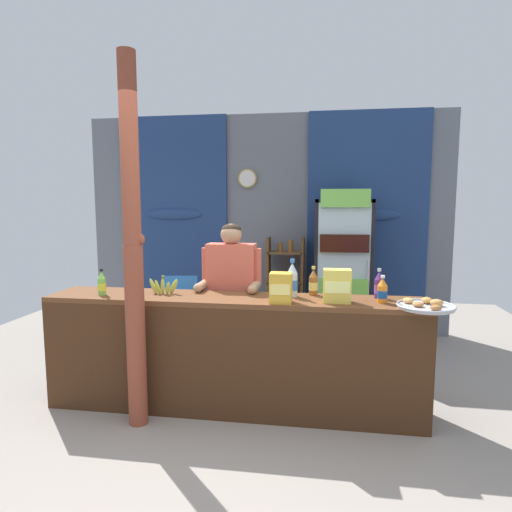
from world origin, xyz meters
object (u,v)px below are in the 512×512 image
at_px(drink_fridge, 342,262).
at_px(banana_bunch, 164,287).
at_px(plastic_lawn_chair, 178,309).
at_px(soda_bottle_water, 292,281).
at_px(soda_bottle_iced_tea, 313,283).
at_px(snack_box_instant_noodle, 337,286).
at_px(shopkeeper, 231,285).
at_px(soda_bottle_grape_soda, 379,286).
at_px(pastry_tray, 426,305).
at_px(stall_counter, 230,345).
at_px(soda_bottle_orange_soda, 382,291).
at_px(bottle_shelf_rack, 285,285).
at_px(snack_box_choco_powder, 281,288).
at_px(timber_post, 133,254).
at_px(soda_bottle_lime_soda, 102,284).

height_order(drink_fridge, banana_bunch, drink_fridge).
relative_size(plastic_lawn_chair, soda_bottle_water, 2.76).
distance_m(soda_bottle_iced_tea, snack_box_instant_noodle, 0.31).
distance_m(shopkeeper, soda_bottle_water, 0.66).
distance_m(soda_bottle_grape_soda, pastry_tray, 0.43).
xyz_separation_m(shopkeeper, pastry_tray, (1.56, -0.56, -0.00)).
relative_size(stall_counter, snack_box_instant_noodle, 11.94).
bearing_deg(snack_box_instant_noodle, soda_bottle_orange_soda, 5.86).
bearing_deg(drink_fridge, snack_box_instant_noodle, -94.06).
relative_size(drink_fridge, bottle_shelf_rack, 1.46).
bearing_deg(snack_box_choco_powder, soda_bottle_water, 72.76).
bearing_deg(soda_bottle_water, drink_fridge, 74.22).
relative_size(soda_bottle_iced_tea, banana_bunch, 0.89).
height_order(soda_bottle_orange_soda, snack_box_instant_noodle, snack_box_instant_noodle).
distance_m(plastic_lawn_chair, soda_bottle_orange_soda, 2.55).
distance_m(soda_bottle_orange_soda, snack_box_instant_noodle, 0.35).
distance_m(shopkeeper, soda_bottle_orange_soda, 1.34).
relative_size(drink_fridge, plastic_lawn_chair, 2.17).
bearing_deg(bottle_shelf_rack, stall_counter, -96.76).
bearing_deg(stall_counter, snack_box_instant_noodle, 2.61).
relative_size(drink_fridge, banana_bunch, 6.93).
relative_size(soda_bottle_water, soda_bottle_grape_soda, 1.29).
bearing_deg(soda_bottle_grape_soda, plastic_lawn_chair, 150.48).
relative_size(soda_bottle_water, soda_bottle_iced_tea, 1.29).
distance_m(plastic_lawn_chair, soda_bottle_grape_soda, 2.47).
distance_m(plastic_lawn_chair, soda_bottle_iced_tea, 2.02).
relative_size(shopkeeper, banana_bunch, 5.67).
height_order(stall_counter, banana_bunch, banana_bunch).
height_order(soda_bottle_grape_soda, banana_bunch, soda_bottle_grape_soda).
bearing_deg(shopkeeper, timber_post, -127.82).
relative_size(bottle_shelf_rack, soda_bottle_orange_soda, 5.99).
relative_size(timber_post, shopkeeper, 1.82).
xyz_separation_m(stall_counter, soda_bottle_orange_soda, (1.18, 0.07, 0.46)).
xyz_separation_m(plastic_lawn_chair, soda_bottle_orange_soda, (2.10, -1.35, 0.55)).
height_order(drink_fridge, pastry_tray, drink_fridge).
bearing_deg(shopkeeper, stall_counter, -79.53).
bearing_deg(soda_bottle_lime_soda, soda_bottle_water, 6.24).
xyz_separation_m(stall_counter, soda_bottle_iced_tea, (0.65, 0.28, 0.48)).
relative_size(plastic_lawn_chair, soda_bottle_iced_tea, 3.56).
xyz_separation_m(soda_bottle_water, soda_bottle_iced_tea, (0.17, 0.09, -0.03)).
relative_size(bottle_shelf_rack, plastic_lawn_chair, 1.49).
xyz_separation_m(plastic_lawn_chair, soda_bottle_water, (1.40, -1.24, 0.59)).
relative_size(stall_counter, shopkeeper, 2.01).
distance_m(soda_bottle_grape_soda, soda_bottle_lime_soda, 2.27).
xyz_separation_m(timber_post, soda_bottle_lime_soda, (-0.41, 0.28, -0.29)).
height_order(stall_counter, soda_bottle_lime_soda, soda_bottle_lime_soda).
xyz_separation_m(shopkeeper, soda_bottle_water, (0.57, -0.31, 0.11)).
bearing_deg(snack_box_choco_powder, snack_box_instant_noodle, 10.63).
height_order(soda_bottle_iced_tea, pastry_tray, soda_bottle_iced_tea).
bearing_deg(timber_post, snack_box_instant_noodle, 11.03).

